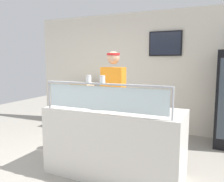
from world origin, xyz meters
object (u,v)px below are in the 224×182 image
object	(u,v)px
pizza_tray	(103,106)
pizza_server	(104,105)
pizza_box_stack	(83,86)
parmesan_shaker	(89,79)
pepper_flake_shaker	(102,80)
worker_figure	(113,97)

from	to	relation	value
pizza_tray	pizza_server	world-z (taller)	pizza_server
pizza_box_stack	parmesan_shaker	bearing A→B (deg)	-56.50
pizza_server	pepper_flake_shaker	bearing A→B (deg)	-51.54
worker_figure	pizza_box_stack	distance (m)	1.82
pizza_server	parmesan_shaker	world-z (taller)	parmesan_shaker
pizza_tray	pepper_flake_shaker	world-z (taller)	pepper_flake_shaker
pepper_flake_shaker	pizza_box_stack	bearing A→B (deg)	126.95
pepper_flake_shaker	worker_figure	world-z (taller)	worker_figure
pizza_tray	pizza_box_stack	distance (m)	2.35
pizza_box_stack	pepper_flake_shaker	bearing A→B (deg)	-53.05
pizza_tray	pizza_server	distance (m)	0.03
pizza_server	pizza_box_stack	distance (m)	2.38
pizza_server	pizza_box_stack	size ratio (longest dim) A/B	0.60
pepper_flake_shaker	pizza_box_stack	xyz separation A→B (m)	(-1.64, 2.18, -0.36)
pizza_server	parmesan_shaker	size ratio (longest dim) A/B	3.00
parmesan_shaker	pizza_tray	bearing A→B (deg)	85.55
worker_figure	pizza_server	bearing A→B (deg)	-77.66
parmesan_shaker	worker_figure	distance (m)	1.04
pizza_tray	pepper_flake_shaker	bearing A→B (deg)	-63.91
parmesan_shaker	worker_figure	size ratio (longest dim) A/B	0.05
pizza_tray	pepper_flake_shaker	size ratio (longest dim) A/B	4.82
pepper_flake_shaker	worker_figure	distance (m)	1.08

